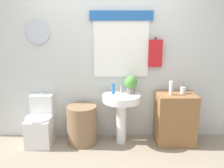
{
  "coord_description": "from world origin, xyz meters",
  "views": [
    {
      "loc": [
        0.04,
        -2.54,
        1.76
      ],
      "look_at": [
        0.08,
        0.8,
        0.94
      ],
      "focal_mm": 38.8,
      "sensor_mm": 36.0,
      "label": 1
    }
  ],
  "objects": [
    {
      "name": "wooden_cabinet",
      "position": [
        1.03,
        0.85,
        0.39
      ],
      "size": [
        0.56,
        0.44,
        0.77
      ],
      "primitive_type": "cube",
      "color": "olive",
      "rests_on": "ground_plane"
    },
    {
      "name": "potted_plant",
      "position": [
        0.36,
        0.91,
        0.91
      ],
      "size": [
        0.19,
        0.19,
        0.27
      ],
      "color": "slate",
      "rests_on": "pedestal_sink"
    },
    {
      "name": "back_wall",
      "position": [
        0.0,
        1.15,
        1.31
      ],
      "size": [
        4.4,
        0.18,
        2.6
      ],
      "color": "silver",
      "rests_on": "ground_plane"
    },
    {
      "name": "toothbrush_cup",
      "position": [
        1.12,
        0.87,
        0.82
      ],
      "size": [
        0.08,
        0.08,
        0.19
      ],
      "color": "silver",
      "rests_on": "wooden_cabinet"
    },
    {
      "name": "faucet",
      "position": [
        0.22,
        0.97,
        0.81
      ],
      "size": [
        0.03,
        0.03,
        0.1
      ],
      "primitive_type": "cylinder",
      "color": "silver",
      "rests_on": "pedestal_sink"
    },
    {
      "name": "lotion_bottle",
      "position": [
        0.93,
        0.81,
        0.87
      ],
      "size": [
        0.05,
        0.05,
        0.2
      ],
      "primitive_type": "cylinder",
      "color": "white",
      "rests_on": "wooden_cabinet"
    },
    {
      "name": "pedestal_sink",
      "position": [
        0.22,
        0.85,
        0.59
      ],
      "size": [
        0.56,
        0.56,
        0.76
      ],
      "color": "white",
      "rests_on": "ground_plane"
    },
    {
      "name": "soap_bottle",
      "position": [
        0.1,
        0.9,
        0.84
      ],
      "size": [
        0.05,
        0.05,
        0.16
      ],
      "primitive_type": "cylinder",
      "color": "#2D6BB7",
      "rests_on": "pedestal_sink"
    },
    {
      "name": "toilet",
      "position": [
        -1.0,
        0.88,
        0.29
      ],
      "size": [
        0.38,
        0.51,
        0.74
      ],
      "color": "white",
      "rests_on": "ground_plane"
    },
    {
      "name": "laundry_hamper",
      "position": [
        -0.37,
        0.85,
        0.29
      ],
      "size": [
        0.44,
        0.44,
        0.59
      ],
      "primitive_type": "cylinder",
      "color": "#846647",
      "rests_on": "ground_plane"
    }
  ]
}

